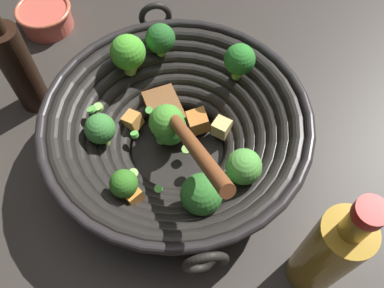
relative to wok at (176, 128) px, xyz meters
The scene contains 5 objects.
ground_plane 0.07m from the wok, 151.28° to the left, with size 4.00×4.00×0.00m, color #332D28.
wok is the anchor object (origin of this frame).
soy_sauce_bottle 0.26m from the wok, 22.40° to the left, with size 0.05×0.05×0.21m.
cooking_oil_bottle 0.26m from the wok, behind, with size 0.06×0.06×0.22m.
prep_bowl 0.38m from the wok, ahead, with size 0.10×0.10×0.04m.
Camera 1 is at (-0.23, 0.20, 0.54)m, focal length 37.37 mm.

